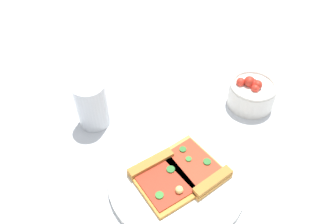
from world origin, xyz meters
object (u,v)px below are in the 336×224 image
at_px(pizza_slice_near, 198,168).
at_px(soda_glass, 92,105).
at_px(salad_bowl, 252,93).
at_px(plate, 177,179).
at_px(pizza_slice_far, 162,179).
at_px(paper_napkin, 148,90).

height_order(pizza_slice_near, soda_glass, soda_glass).
bearing_deg(soda_glass, salad_bowl, 126.56).
distance_m(pizza_slice_near, soda_glass, 0.27).
distance_m(plate, soda_glass, 0.25).
height_order(plate, pizza_slice_far, pizza_slice_far).
relative_size(salad_bowl, soda_glass, 0.99).
height_order(plate, salad_bowl, salad_bowl).
relative_size(pizza_slice_near, paper_napkin, 1.41).
bearing_deg(plate, paper_napkin, -138.81).
bearing_deg(salad_bowl, pizza_slice_near, -7.12).
xyz_separation_m(plate, pizza_slice_far, (0.02, -0.02, 0.01)).
bearing_deg(salad_bowl, soda_glass, -53.44).
bearing_deg(salad_bowl, paper_napkin, -73.87).
distance_m(plate, pizza_slice_far, 0.03).
height_order(pizza_slice_near, pizza_slice_far, pizza_slice_far).
relative_size(plate, pizza_slice_far, 1.80).
height_order(pizza_slice_near, paper_napkin, pizza_slice_near).
distance_m(pizza_slice_near, salad_bowl, 0.25).
xyz_separation_m(soda_glass, paper_napkin, (-0.15, 0.06, -0.05)).
bearing_deg(soda_glass, pizza_slice_far, 69.86).
distance_m(pizza_slice_far, paper_napkin, 0.28).
height_order(salad_bowl, soda_glass, soda_glass).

